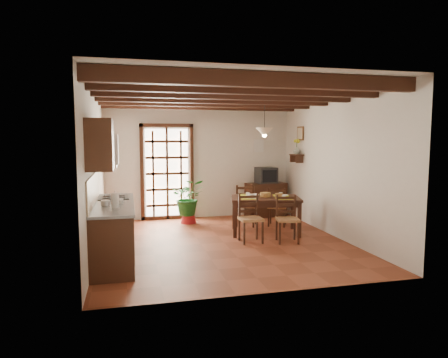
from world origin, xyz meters
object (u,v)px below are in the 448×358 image
object	(u,v)px
dining_table	(265,202)
chair_far_left	(246,213)
chair_far_right	(277,214)
potted_plant	(188,198)
crt_tv	(266,175)
pendant_lamp	(264,131)
sideboard	(266,200)
chair_near_right	(287,228)
kitchen_counter	(114,231)
chair_near_left	(250,227)

from	to	relation	value
dining_table	chair_far_left	bearing A→B (deg)	116.26
chair_far_right	potted_plant	size ratio (longest dim) A/B	0.40
dining_table	crt_tv	xyz separation A→B (m)	(0.62, 1.69, 0.37)
chair_far_right	pendant_lamp	world-z (taller)	pendant_lamp
dining_table	chair_far_right	bearing A→B (deg)	64.20
sideboard	potted_plant	xyz separation A→B (m)	(-2.00, -0.36, 0.15)
chair_near_right	potted_plant	distance (m)	2.63
chair_far_left	sideboard	bearing A→B (deg)	-103.96
kitchen_counter	chair_near_right	bearing A→B (deg)	6.65
chair_far_left	pendant_lamp	bearing A→B (deg)	130.56
chair_far_right	sideboard	size ratio (longest dim) A/B	0.88
kitchen_counter	chair_near_left	xyz separation A→B (m)	(2.45, 0.53, -0.19)
potted_plant	pendant_lamp	distance (m)	2.39
chair_near_left	sideboard	distance (m)	2.56
dining_table	pendant_lamp	bearing A→B (deg)	103.65
potted_plant	chair_near_right	bearing A→B (deg)	-53.68
potted_plant	pendant_lamp	world-z (taller)	pendant_lamp
dining_table	pendant_lamp	size ratio (longest dim) A/B	1.82
chair_near_left	chair_near_right	xyz separation A→B (m)	(0.67, -0.16, -0.01)
chair_near_left	sideboard	size ratio (longest dim) A/B	0.91
chair_near_left	crt_tv	xyz separation A→B (m)	(1.12, 2.29, 0.74)
chair_near_right	chair_far_left	xyz separation A→B (m)	(-0.34, 1.53, 0.02)
dining_table	chair_far_left	size ratio (longest dim) A/B	1.67
chair_near_left	potted_plant	size ratio (longest dim) A/B	0.41
potted_plant	pendant_lamp	bearing A→B (deg)	-41.98
kitchen_counter	sideboard	size ratio (longest dim) A/B	2.30
chair_near_right	potted_plant	xyz separation A→B (m)	(-1.55, 2.10, 0.30)
kitchen_counter	chair_far_left	size ratio (longest dim) A/B	2.44
chair_near_left	chair_near_right	world-z (taller)	chair_near_left
kitchen_counter	chair_near_right	xyz separation A→B (m)	(3.12, 0.36, -0.20)
chair_far_left	pendant_lamp	distance (m)	1.92
chair_far_left	dining_table	bearing A→B (deg)	128.73
kitchen_counter	crt_tv	size ratio (longest dim) A/B	4.55
chair_far_right	crt_tv	xyz separation A→B (m)	(0.12, 1.09, 0.75)
chair_far_right	crt_tv	bearing A→B (deg)	-68.17
kitchen_counter	chair_far_right	distance (m)	3.86
chair_far_left	chair_far_right	xyz separation A→B (m)	(0.67, -0.16, -0.02)
chair_near_left	pendant_lamp	world-z (taller)	pendant_lamp
chair_near_left	crt_tv	world-z (taller)	crt_tv
chair_far_right	dining_table	bearing A→B (deg)	78.69
sideboard	potted_plant	distance (m)	2.03
crt_tv	pendant_lamp	xyz separation A→B (m)	(-0.62, -1.59, 1.06)
dining_table	chair_near_right	size ratio (longest dim) A/B	1.77
chair_far_left	chair_far_right	bearing A→B (deg)	-167.44
chair_far_left	crt_tv	distance (m)	1.42
chair_near_left	chair_far_right	xyz separation A→B (m)	(1.00, 1.20, -0.01)
dining_table	chair_near_left	distance (m)	0.87
dining_table	chair_far_left	xyz separation A→B (m)	(-0.17, 0.76, -0.36)
dining_table	potted_plant	size ratio (longest dim) A/B	0.71
dining_table	chair_near_right	xyz separation A→B (m)	(0.17, -0.76, -0.38)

